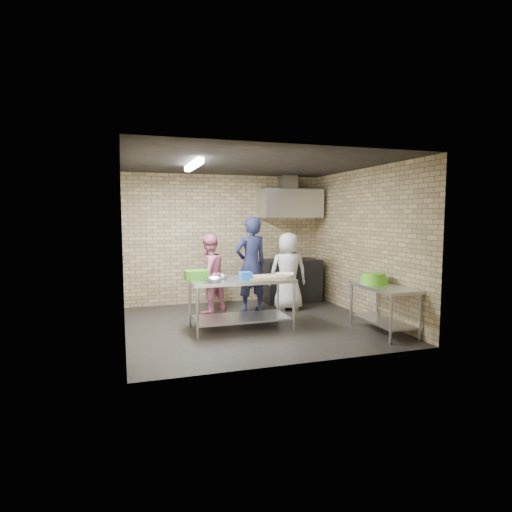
{
  "coord_description": "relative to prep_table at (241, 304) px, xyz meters",
  "views": [
    {
      "loc": [
        -2.11,
        -6.71,
        1.86
      ],
      "look_at": [
        0.1,
        0.2,
        1.15
      ],
      "focal_mm": 29.56,
      "sensor_mm": 36.0,
      "label": 1
    }
  ],
  "objects": [
    {
      "name": "woman_white",
      "position": [
        1.26,
        1.06,
        0.35
      ],
      "size": [
        0.8,
        0.58,
        1.52
      ],
      "primitive_type": "imported",
      "rotation": [
        0.0,
        0.0,
        3.01
      ],
      "color": "silver",
      "rests_on": "floor"
    },
    {
      "name": "left_wall",
      "position": [
        -1.82,
        0.19,
        0.94
      ],
      "size": [
        0.06,
        4.0,
        2.7
      ],
      "primitive_type": "cube",
      "color": "tan",
      "rests_on": "ground"
    },
    {
      "name": "woman_pink",
      "position": [
        -0.28,
        1.27,
        0.33
      ],
      "size": [
        0.91,
        0.86,
        1.5
      ],
      "primitive_type": "imported",
      "rotation": [
        0.0,
        0.0,
        3.67
      ],
      "color": "#CD6C87",
      "rests_on": "floor"
    },
    {
      "name": "front_wall",
      "position": [
        0.28,
        -1.81,
        0.94
      ],
      "size": [
        4.2,
        0.06,
        2.7
      ],
      "primitive_type": "cube",
      "color": "tan",
      "rests_on": "ground"
    },
    {
      "name": "cutting_board",
      "position": [
        0.35,
        -0.02,
        0.43
      ],
      "size": [
        0.51,
        0.39,
        0.03
      ],
      "primitive_type": "cube",
      "color": "tan",
      "rests_on": "prep_table"
    },
    {
      "name": "bottle_red",
      "position": [
        1.68,
        2.08,
        1.62
      ],
      "size": [
        0.07,
        0.07,
        0.18
      ],
      "primitive_type": "cylinder",
      "color": "#B22619",
      "rests_on": "wall_shelf"
    },
    {
      "name": "wall_shelf",
      "position": [
        1.93,
        2.08,
        1.51
      ],
      "size": [
        0.8,
        0.2,
        0.04
      ],
      "primitive_type": "cube",
      "color": "#3F2B19",
      "rests_on": "back_wall"
    },
    {
      "name": "green_crate",
      "position": [
        -0.7,
        0.12,
        0.49
      ],
      "size": [
        0.37,
        0.28,
        0.15
      ],
      "primitive_type": "cube",
      "color": "#39931B",
      "rests_on": "prep_table"
    },
    {
      "name": "range_hood",
      "position": [
        1.63,
        1.89,
        1.69
      ],
      "size": [
        1.3,
        0.6,
        0.6
      ],
      "primitive_type": "cube",
      "color": "silver",
      "rests_on": "back_wall"
    },
    {
      "name": "blue_tub",
      "position": [
        0.05,
        -0.1,
        0.47
      ],
      "size": [
        0.18,
        0.18,
        0.12
      ],
      "primitive_type": "cube",
      "color": "blue",
      "rests_on": "prep_table"
    },
    {
      "name": "back_wall",
      "position": [
        0.28,
        2.19,
        0.94
      ],
      "size": [
        4.2,
        0.06,
        2.7
      ],
      "primitive_type": "cube",
      "color": "tan",
      "rests_on": "ground"
    },
    {
      "name": "side_counter",
      "position": [
        2.08,
        -0.91,
        -0.04
      ],
      "size": [
        0.6,
        1.2,
        0.75
      ],
      "primitive_type": "cube",
      "color": "silver",
      "rests_on": "floor"
    },
    {
      "name": "stove",
      "position": [
        1.63,
        1.84,
        0.04
      ],
      "size": [
        1.2,
        0.7,
        0.9
      ],
      "primitive_type": "cube",
      "color": "black",
      "rests_on": "floor"
    },
    {
      "name": "right_wall",
      "position": [
        2.38,
        0.19,
        0.94
      ],
      "size": [
        0.06,
        4.0,
        2.7
      ],
      "primitive_type": "cube",
      "color": "tan",
      "rests_on": "ground"
    },
    {
      "name": "fluorescent_fixture",
      "position": [
        -0.72,
        0.19,
        2.23
      ],
      "size": [
        0.1,
        1.25,
        0.08
      ],
      "primitive_type": "cube",
      "color": "white",
      "rests_on": "ceiling"
    },
    {
      "name": "green_basin",
      "position": [
        2.06,
        -0.66,
        0.42
      ],
      "size": [
        0.46,
        0.46,
        0.17
      ],
      "primitive_type": null,
      "color": "#59C626",
      "rests_on": "side_counter"
    },
    {
      "name": "bottle_green",
      "position": [
        2.08,
        2.08,
        1.6
      ],
      "size": [
        0.06,
        0.06,
        0.15
      ],
      "primitive_type": "cylinder",
      "color": "green",
      "rests_on": "wall_shelf"
    },
    {
      "name": "ceiling",
      "position": [
        0.28,
        0.19,
        2.29
      ],
      "size": [
        4.2,
        4.2,
        0.0
      ],
      "primitive_type": "plane",
      "rotation": [
        3.14,
        0.0,
        0.0
      ],
      "color": "black",
      "rests_on": "ground"
    },
    {
      "name": "ceramic_bowl",
      "position": [
        0.7,
        -0.15,
        0.45
      ],
      "size": [
        0.41,
        0.41,
        0.08
      ],
      "primitive_type": "imported",
      "rotation": [
        0.0,
        0.0,
        -0.35
      ],
      "color": "beige",
      "rests_on": "prep_table"
    },
    {
      "name": "floor",
      "position": [
        0.28,
        0.19,
        -0.41
      ],
      "size": [
        4.2,
        4.2,
        0.0
      ],
      "primitive_type": "plane",
      "color": "black",
      "rests_on": "ground"
    },
    {
      "name": "mixing_bowl_b",
      "position": [
        -0.3,
        0.05,
        0.45
      ],
      "size": [
        0.25,
        0.25,
        0.06
      ],
      "primitive_type": "imported",
      "rotation": [
        0.0,
        0.0,
        -0.35
      ],
      "color": "silver",
      "rests_on": "prep_table"
    },
    {
      "name": "hood_duct",
      "position": [
        1.63,
        2.04,
        2.14
      ],
      "size": [
        0.35,
        0.3,
        0.3
      ],
      "primitive_type": "cube",
      "color": "#A5A8AD",
      "rests_on": "back_wall"
    },
    {
      "name": "prep_table",
      "position": [
        0.0,
        0.0,
        0.0
      ],
      "size": [
        1.66,
        0.83,
        0.83
      ],
      "primitive_type": "cube",
      "color": "#B9BCC1",
      "rests_on": "floor"
    },
    {
      "name": "man_navy",
      "position": [
        0.52,
        1.13,
        0.5
      ],
      "size": [
        0.74,
        0.57,
        1.82
      ],
      "primitive_type": "imported",
      "rotation": [
        0.0,
        0.0,
        3.36
      ],
      "color": "black",
      "rests_on": "floor"
    },
    {
      "name": "mixing_bowl_a",
      "position": [
        -0.5,
        -0.2,
        0.45
      ],
      "size": [
        0.33,
        0.33,
        0.06
      ],
      "primitive_type": "imported",
      "rotation": [
        0.0,
        0.0,
        -0.35
      ],
      "color": "#B9BCC0",
      "rests_on": "prep_table"
    }
  ]
}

